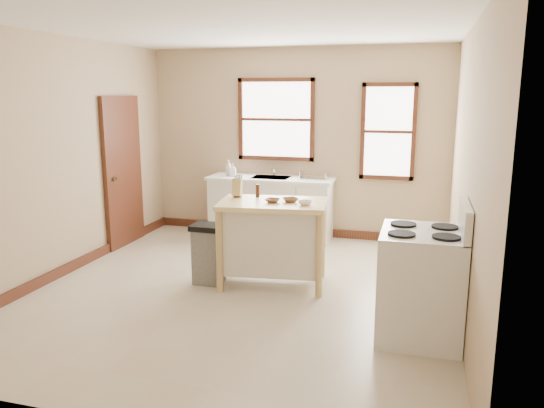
{
  "coord_description": "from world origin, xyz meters",
  "views": [
    {
      "loc": [
        1.83,
        -5.24,
        2.14
      ],
      "look_at": [
        0.23,
        0.4,
        0.91
      ],
      "focal_mm": 35.0,
      "sensor_mm": 36.0,
      "label": 1
    }
  ],
  "objects_px": {
    "dish_rack": "(314,176)",
    "kitchen_island": "(273,243)",
    "knife_block": "(237,188)",
    "bowl_a": "(273,201)",
    "soap_bottle_b": "(233,170)",
    "soap_bottle_a": "(229,168)",
    "bowl_c": "(305,203)",
    "trash_bin": "(209,254)",
    "gas_stove": "(421,270)",
    "pepper_grinder": "(258,191)",
    "bowl_b": "(290,200)"
  },
  "relations": [
    {
      "from": "dish_rack",
      "to": "trash_bin",
      "type": "distance_m",
      "value": 2.32
    },
    {
      "from": "kitchen_island",
      "to": "bowl_a",
      "type": "relative_size",
      "value": 7.29
    },
    {
      "from": "pepper_grinder",
      "to": "gas_stove",
      "type": "xyz_separation_m",
      "value": [
        1.85,
        -1.1,
        -0.42
      ]
    },
    {
      "from": "dish_rack",
      "to": "knife_block",
      "type": "bearing_deg",
      "value": -104.82
    },
    {
      "from": "kitchen_island",
      "to": "pepper_grinder",
      "type": "xyz_separation_m",
      "value": [
        -0.24,
        0.2,
        0.56
      ]
    },
    {
      "from": "trash_bin",
      "to": "gas_stove",
      "type": "bearing_deg",
      "value": -18.11
    },
    {
      "from": "pepper_grinder",
      "to": "bowl_b",
      "type": "xyz_separation_m",
      "value": [
        0.43,
        -0.16,
        -0.05
      ]
    },
    {
      "from": "dish_rack",
      "to": "bowl_c",
      "type": "relative_size",
      "value": 2.67
    },
    {
      "from": "kitchen_island",
      "to": "gas_stove",
      "type": "height_order",
      "value": "gas_stove"
    },
    {
      "from": "dish_rack",
      "to": "knife_block",
      "type": "xyz_separation_m",
      "value": [
        -0.55,
        -1.78,
        0.09
      ]
    },
    {
      "from": "bowl_a",
      "to": "gas_stove",
      "type": "bearing_deg",
      "value": -28.26
    },
    {
      "from": "bowl_c",
      "to": "trash_bin",
      "type": "distance_m",
      "value": 1.28
    },
    {
      "from": "dish_rack",
      "to": "bowl_b",
      "type": "xyz_separation_m",
      "value": [
        0.11,
        -1.9,
        0.01
      ]
    },
    {
      "from": "bowl_b",
      "to": "knife_block",
      "type": "bearing_deg",
      "value": 170.45
    },
    {
      "from": "soap_bottle_a",
      "to": "trash_bin",
      "type": "bearing_deg",
      "value": -80.09
    },
    {
      "from": "kitchen_island",
      "to": "pepper_grinder",
      "type": "relative_size",
      "value": 7.84
    },
    {
      "from": "knife_block",
      "to": "pepper_grinder",
      "type": "distance_m",
      "value": 0.24
    },
    {
      "from": "bowl_a",
      "to": "pepper_grinder",
      "type": "bearing_deg",
      "value": 135.9
    },
    {
      "from": "soap_bottle_a",
      "to": "bowl_c",
      "type": "bearing_deg",
      "value": -54.81
    },
    {
      "from": "bowl_a",
      "to": "gas_stove",
      "type": "height_order",
      "value": "gas_stove"
    },
    {
      "from": "bowl_b",
      "to": "bowl_c",
      "type": "distance_m",
      "value": 0.23
    },
    {
      "from": "bowl_a",
      "to": "bowl_c",
      "type": "bearing_deg",
      "value": -6.22
    },
    {
      "from": "soap_bottle_a",
      "to": "dish_rack",
      "type": "xyz_separation_m",
      "value": [
        1.3,
        0.04,
        -0.07
      ]
    },
    {
      "from": "bowl_b",
      "to": "bowl_a",
      "type": "bearing_deg",
      "value": -156.28
    },
    {
      "from": "bowl_a",
      "to": "kitchen_island",
      "type": "bearing_deg",
      "value": 101.57
    },
    {
      "from": "trash_bin",
      "to": "soap_bottle_b",
      "type": "bearing_deg",
      "value": 101.64
    },
    {
      "from": "knife_block",
      "to": "gas_stove",
      "type": "xyz_separation_m",
      "value": [
        2.08,
        -1.05,
        -0.44
      ]
    },
    {
      "from": "bowl_a",
      "to": "gas_stove",
      "type": "distance_m",
      "value": 1.86
    },
    {
      "from": "gas_stove",
      "to": "dish_rack",
      "type": "bearing_deg",
      "value": 118.37
    },
    {
      "from": "soap_bottle_a",
      "to": "bowl_a",
      "type": "distance_m",
      "value": 2.29
    },
    {
      "from": "bowl_c",
      "to": "gas_stove",
      "type": "distance_m",
      "value": 1.52
    },
    {
      "from": "soap_bottle_a",
      "to": "soap_bottle_b",
      "type": "height_order",
      "value": "soap_bottle_a"
    },
    {
      "from": "kitchen_island",
      "to": "trash_bin",
      "type": "xyz_separation_m",
      "value": [
        -0.72,
        -0.16,
        -0.14
      ]
    },
    {
      "from": "soap_bottle_a",
      "to": "bowl_b",
      "type": "height_order",
      "value": "soap_bottle_a"
    },
    {
      "from": "soap_bottle_a",
      "to": "dish_rack",
      "type": "relative_size",
      "value": 0.59
    },
    {
      "from": "bowl_b",
      "to": "trash_bin",
      "type": "bearing_deg",
      "value": -167.81
    },
    {
      "from": "soap_bottle_a",
      "to": "gas_stove",
      "type": "bearing_deg",
      "value": -48.57
    },
    {
      "from": "bowl_c",
      "to": "trash_bin",
      "type": "height_order",
      "value": "bowl_c"
    },
    {
      "from": "knife_block",
      "to": "bowl_a",
      "type": "xyz_separation_m",
      "value": [
        0.48,
        -0.19,
        -0.08
      ]
    },
    {
      "from": "dish_rack",
      "to": "gas_stove",
      "type": "distance_m",
      "value": 3.24
    },
    {
      "from": "kitchen_island",
      "to": "bowl_a",
      "type": "xyz_separation_m",
      "value": [
        0.01,
        -0.04,
        0.5
      ]
    },
    {
      "from": "bowl_b",
      "to": "gas_stove",
      "type": "bearing_deg",
      "value": -33.51
    },
    {
      "from": "soap_bottle_a",
      "to": "trash_bin",
      "type": "xyz_separation_m",
      "value": [
        0.51,
        -2.05,
        -0.69
      ]
    },
    {
      "from": "pepper_grinder",
      "to": "bowl_a",
      "type": "height_order",
      "value": "pepper_grinder"
    },
    {
      "from": "bowl_c",
      "to": "gas_stove",
      "type": "relative_size",
      "value": 0.12
    },
    {
      "from": "soap_bottle_b",
      "to": "kitchen_island",
      "type": "bearing_deg",
      "value": -68.64
    },
    {
      "from": "knife_block",
      "to": "bowl_b",
      "type": "xyz_separation_m",
      "value": [
        0.66,
        -0.11,
        -0.08
      ]
    },
    {
      "from": "soap_bottle_b",
      "to": "bowl_b",
      "type": "distance_m",
      "value": 2.25
    },
    {
      "from": "dish_rack",
      "to": "kitchen_island",
      "type": "distance_m",
      "value": 1.99
    },
    {
      "from": "bowl_a",
      "to": "knife_block",
      "type": "bearing_deg",
      "value": 158.23
    }
  ]
}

